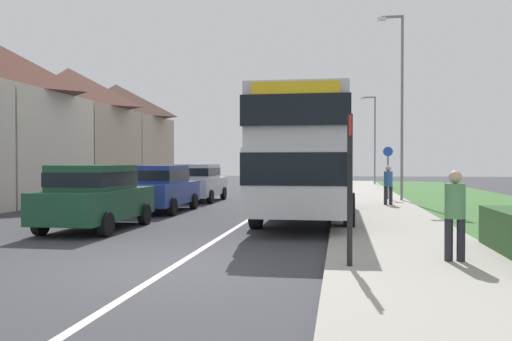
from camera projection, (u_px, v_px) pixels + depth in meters
The scene contains 14 objects.
ground_plane at pixel (170, 269), 8.94m from camera, with size 120.00×120.00×0.00m, color #38383D.
lane_marking_centre at pixel (250, 219), 16.84m from camera, with size 0.14×60.00×0.01m, color silver.
pavement_near_side at pixel (391, 227), 14.19m from camera, with size 3.20×68.00×0.12m, color #9E998E.
double_decker_bus at pixel (308, 152), 16.91m from camera, with size 2.80×10.16×3.70m.
parked_car_dark_green at pixel (95, 195), 14.04m from camera, with size 1.92×4.09×1.73m.
parked_car_blue at pixel (160, 186), 19.12m from camera, with size 1.96×4.23×1.70m.
parked_car_silver at pixel (199, 181), 24.32m from camera, with size 1.90×4.18×1.72m.
pedestrian_at_stop at pixel (455, 211), 8.99m from camera, with size 0.34×0.34×1.67m.
pedestrian_walking_away at pixel (388, 183), 20.90m from camera, with size 0.34×0.34×1.67m.
bus_stop_sign at pixel (350, 179), 8.57m from camera, with size 0.09×0.52×2.60m.
cycle_route_sign at pixel (388, 170), 24.24m from camera, with size 0.44×0.08×2.52m.
street_lamp_mid at pixel (400, 97), 23.41m from camera, with size 1.14×0.20×8.33m.
street_lamp_far at pixel (373, 134), 40.51m from camera, with size 1.14×0.20×6.86m.
house_terrace_far_side at pixel (36, 128), 26.12m from camera, with size 6.12×24.83×7.03m.
Camera 1 is at (2.85, -8.57, 1.81)m, focal length 36.98 mm.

